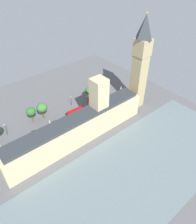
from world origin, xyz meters
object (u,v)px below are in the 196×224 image
Objects in this scene: parliament_building at (80,126)px; car_blue_near_tower at (34,133)px; pedestrian_by_river_gate at (62,135)px; street_lamp_slot_12 at (71,99)px; double_decker_bus_midblock at (96,102)px; car_black_corner at (55,123)px; car_yellow_cab_far_end at (15,143)px; plane_tree_kerbside at (31,112)px; street_lamp_slot_11 at (5,128)px; plane_tree_slot_10 at (42,108)px; double_decker_bus_trailing at (76,113)px; pedestrian_under_trees at (6,162)px; plane_tree_opposite_hall at (88,91)px; clock_tower at (141,63)px.

parliament_building is 25.20m from car_blue_near_tower.
pedestrian_by_river_gate is 0.24× the size of street_lamp_slot_12.
car_black_corner is (1.07, 28.05, -1.75)m from double_decker_bus_midblock.
car_yellow_cab_far_end reaches higher than pedestrian_by_river_gate.
plane_tree_kerbside is 15.14m from street_lamp_slot_11.
pedestrian_by_river_gate is 20.07m from plane_tree_slot_10.
double_decker_bus_midblock is 52.23m from street_lamp_slot_11.
double_decker_bus_trailing is 2.19× the size of car_black_corner.
pedestrian_under_trees is (0.98, 28.47, 0.02)m from pedestrian_by_river_gate.
plane_tree_opposite_hall is (17.08, -59.75, 5.18)m from pedestrian_under_trees.
plane_tree_kerbside reaches higher than car_yellow_cab_far_end.
plane_tree_opposite_hall reaches higher than double_decker_bus_trailing.
double_decker_bus_trailing is 25.05m from car_blue_near_tower.
plane_tree_opposite_hall is at bearing 106.03° from car_blue_near_tower.
pedestrian_by_river_gate is 28.58m from street_lamp_slot_11.
pedestrian_by_river_gate is at bearing -131.80° from street_lamp_slot_11.
double_decker_bus_midblock reaches higher than car_yellow_cab_far_end.
double_decker_bus_midblock is 31.67m from pedestrian_by_river_gate.
plane_tree_opposite_hall is at bearing -90.87° from street_lamp_slot_11.
plane_tree_opposite_hall is at bearing -92.47° from plane_tree_kerbside.
street_lamp_slot_11 reaches higher than pedestrian_under_trees.
car_yellow_cab_far_end is 10.07m from street_lamp_slot_11.
street_lamp_slot_12 is (0.08, -40.07, -0.44)m from street_lamp_slot_11.
plane_tree_slot_10 is (0.93, 31.18, 1.31)m from plane_tree_opposite_hall.
clock_tower reaches higher than street_lamp_slot_11.
plane_tree_opposite_hall is (-1.61, -37.44, -1.29)m from plane_tree_kerbside.
double_decker_bus_midblock is at bearing 92.27° from car_yellow_cab_far_end.
street_lamp_slot_11 is at bearing 47.94° from pedestrian_under_trees.
double_decker_bus_midblock reaches higher than car_black_corner.
clock_tower is 36.60m from plane_tree_opposite_hall.
clock_tower is 76.93m from car_yellow_cab_far_end.
parliament_building reaches higher than double_decker_bus_trailing.
pedestrian_by_river_gate is at bearing 84.28° from clock_tower.
car_blue_near_tower is 20.73m from pedestrian_under_trees.
clock_tower reaches higher than parliament_building.
pedestrian_by_river_gate is at bearing 49.42° from car_blue_near_tower.
double_decker_bus_midblock is at bearing 93.95° from car_blue_near_tower.
double_decker_bus_midblock is 1.00× the size of double_decker_bus_trailing.
double_decker_bus_trailing reaches higher than car_blue_near_tower.
car_black_corner is at bearing 72.17° from clock_tower.
parliament_building is 28.58m from street_lamp_slot_12.
clock_tower is 5.62× the size of plane_tree_kerbside.
double_decker_bus_trailing reaches higher than pedestrian_under_trees.
plane_tree_opposite_hall is (7.61, -41.31, 5.00)m from car_blue_near_tower.
parliament_building is at bearing -164.97° from plane_tree_slot_10.
street_lamp_slot_12 is at bearing 85.91° from plane_tree_opposite_hall.
street_lamp_slot_11 reaches higher than double_decker_bus_midblock.
street_lamp_slot_12 reaches higher than pedestrian_under_trees.
pedestrian_by_river_gate is at bearing -162.63° from plane_tree_kerbside.
clock_tower is 56.81m from pedestrian_by_river_gate.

